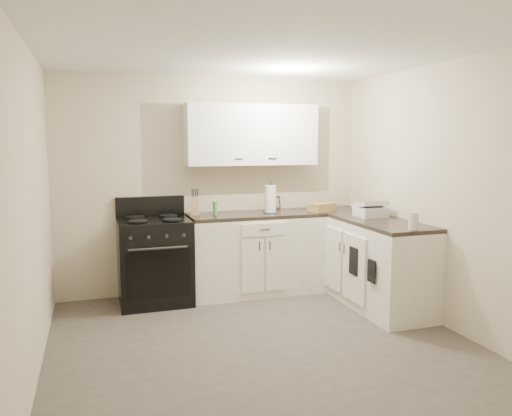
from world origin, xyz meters
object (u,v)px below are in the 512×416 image
object	(u,v)px
stove	(155,262)
paper_towel	(270,199)
knife_block	(195,206)
wicker_basket	(322,207)
countertop_grill	(371,212)

from	to	relation	value
stove	paper_towel	bearing A→B (deg)	-0.35
stove	paper_towel	size ratio (longest dim) A/B	2.92
stove	paper_towel	xyz separation A→B (m)	(1.34, -0.01, 0.64)
paper_towel	stove	bearing A→B (deg)	179.65
stove	knife_block	size ratio (longest dim) A/B	4.51
paper_towel	wicker_basket	size ratio (longest dim) A/B	1.07
wicker_basket	stove	bearing A→B (deg)	178.41
stove	paper_towel	distance (m)	1.48
wicker_basket	knife_block	bearing A→B (deg)	173.99
knife_block	countertop_grill	size ratio (longest dim) A/B	0.68
stove	countertop_grill	bearing A→B (deg)	-15.62
countertop_grill	knife_block	bearing A→B (deg)	157.37
paper_towel	knife_block	bearing A→B (deg)	172.68
stove	knife_block	xyz separation A→B (m)	(0.48, 0.10, 0.58)
knife_block	wicker_basket	size ratio (longest dim) A/B	0.69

